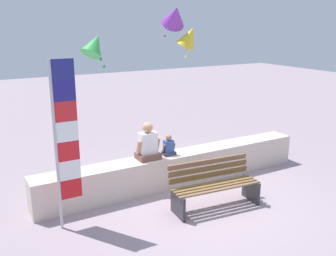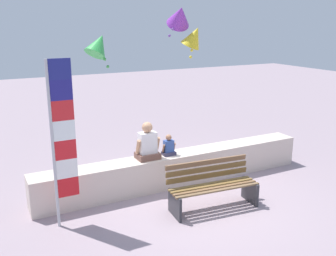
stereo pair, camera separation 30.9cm
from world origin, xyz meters
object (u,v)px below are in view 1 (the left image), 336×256
Objects in this scene: person_adult at (148,145)px; kite_yellow at (189,37)px; kite_green at (95,45)px; park_bench at (214,186)px; person_child at (169,147)px; flag_banner at (63,138)px; kite_purple at (175,16)px.

kite_yellow reaches higher than person_adult.
park_bench is at bearing -78.81° from kite_green.
kite_green is at bearing 101.19° from park_bench.
kite_green is (-0.56, 2.83, 2.01)m from person_child.
person_adult is at bearing 120.13° from park_bench.
person_adult reaches higher than person_child.
person_adult is 3.40m from kite_green.
person_child is 2.58m from flag_banner.
kite_yellow is 2.71m from kite_green.
person_adult is at bearing -179.95° from person_child.
kite_yellow is (1.88, 3.89, 2.62)m from park_bench.
flag_banner reaches higher than person_adult.
kite_purple is at bearing 69.30° from park_bench.
kite_purple is (1.58, 4.19, 3.19)m from park_bench.
person_child is (-0.26, 1.30, 0.45)m from park_bench.
kite_purple reaches higher than park_bench.
person_child is 0.48× the size of kite_yellow.
kite_purple is at bearing 134.97° from kite_yellow.
person_adult is 0.27× the size of flag_banner.
flag_banner is (-1.88, -0.68, 0.61)m from person_adult.
person_adult is 0.81× the size of kite_green.
person_child is 4.39m from kite_purple.
kite_purple is 1.05× the size of kite_green.
person_child is 0.45× the size of kite_purple.
kite_green is at bearing 174.98° from kite_yellow.
flag_banner is at bearing -143.98° from kite_yellow.
park_bench is 1.61m from person_adult.
kite_yellow is (4.51, 3.28, 1.43)m from flag_banner.
person_child is 0.16× the size of flag_banner.
kite_purple reaches higher than kite_yellow.
person_adult is at bearing 20.00° from flag_banner.
park_bench is 3.91× the size of person_child.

